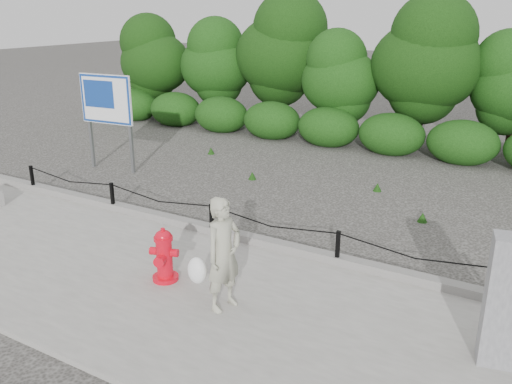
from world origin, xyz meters
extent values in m
plane|color=#2D2B28|center=(0.00, 0.00, 0.00)|extent=(90.00, 90.00, 0.00)
cube|color=gray|center=(0.00, -2.00, 0.04)|extent=(14.00, 4.00, 0.08)
cube|color=slate|center=(0.00, 0.05, 0.15)|extent=(14.00, 0.22, 0.14)
cube|color=black|center=(-5.00, 0.00, 0.38)|extent=(0.06, 0.06, 0.60)
cube|color=black|center=(-2.50, 0.00, 0.38)|extent=(0.06, 0.06, 0.60)
cube|color=black|center=(0.00, 0.00, 0.38)|extent=(0.06, 0.06, 0.60)
cube|color=black|center=(2.50, 0.00, 0.38)|extent=(0.06, 0.06, 0.60)
cube|color=black|center=(5.00, 0.00, 0.38)|extent=(0.06, 0.06, 0.60)
cylinder|color=black|center=(-3.75, 0.00, 0.60)|extent=(2.50, 0.02, 0.02)
cylinder|color=black|center=(-1.25, 0.00, 0.60)|extent=(2.50, 0.02, 0.02)
cylinder|color=black|center=(1.25, 0.00, 0.60)|extent=(2.50, 0.02, 0.02)
cylinder|color=black|center=(3.75, 0.00, 0.60)|extent=(2.50, 0.02, 0.02)
cylinder|color=black|center=(-8.50, 8.60, 0.94)|extent=(0.18, 0.18, 1.89)
ellipsoid|color=#1F5113|center=(-8.50, 8.60, 2.27)|extent=(2.80, 2.42, 3.02)
cylinder|color=black|center=(-6.00, 9.00, 0.92)|extent=(0.18, 0.18, 1.84)
ellipsoid|color=#1F5113|center=(-6.00, 9.00, 2.21)|extent=(2.73, 2.36, 2.95)
cylinder|color=black|center=(-3.50, 9.40, 1.13)|extent=(0.18, 0.18, 2.27)
ellipsoid|color=#1F5113|center=(-3.50, 9.40, 2.72)|extent=(3.35, 2.90, 3.62)
cylinder|color=black|center=(-1.00, 8.60, 0.85)|extent=(0.18, 0.18, 1.70)
ellipsoid|color=#1F5113|center=(-1.00, 8.60, 2.04)|extent=(2.51, 2.17, 2.72)
cylinder|color=black|center=(1.50, 9.00, 1.11)|extent=(0.18, 0.18, 2.21)
ellipsoid|color=#1F5113|center=(1.50, 9.00, 2.65)|extent=(3.27, 2.83, 3.54)
cylinder|color=black|center=(4.00, 9.40, 0.86)|extent=(0.18, 0.18, 1.72)
cylinder|color=red|center=(0.39, -1.83, 0.11)|extent=(0.51, 0.51, 0.07)
cylinder|color=red|center=(0.39, -1.83, 0.45)|extent=(0.31, 0.31, 0.61)
cylinder|color=red|center=(0.39, -1.83, 0.78)|extent=(0.37, 0.37, 0.06)
ellipsoid|color=red|center=(0.39, -1.83, 0.81)|extent=(0.33, 0.33, 0.19)
cylinder|color=red|center=(0.39, -1.83, 0.92)|extent=(0.09, 0.09, 0.06)
cylinder|color=red|center=(0.23, -1.88, 0.55)|extent=(0.15, 0.15, 0.12)
cylinder|color=red|center=(0.55, -1.78, 0.55)|extent=(0.15, 0.15, 0.12)
cylinder|color=red|center=(0.45, -2.00, 0.49)|extent=(0.20, 0.18, 0.17)
cylinder|color=slate|center=(0.36, -1.97, 0.40)|extent=(0.01, 0.06, 0.13)
imported|color=#A1A18A|center=(1.63, -2.04, 0.90)|extent=(0.51, 0.67, 1.64)
ellipsoid|color=white|center=(1.28, -2.19, 0.63)|extent=(0.30, 0.23, 0.39)
cube|color=slate|center=(-5.48, 2.32, 1.25)|extent=(0.08, 0.08, 2.50)
cube|color=slate|center=(-4.17, 2.43, 1.25)|extent=(0.08, 0.08, 2.50)
cube|color=white|center=(-4.82, 2.32, 1.88)|extent=(1.56, 0.19, 1.25)
cube|color=navy|center=(-4.82, 2.29, 1.88)|extent=(1.53, 0.14, 1.21)
cube|color=navy|center=(-5.01, 2.27, 2.00)|extent=(0.94, 0.09, 0.69)
camera|label=1|loc=(5.41, -7.63, 4.13)|focal=38.00mm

